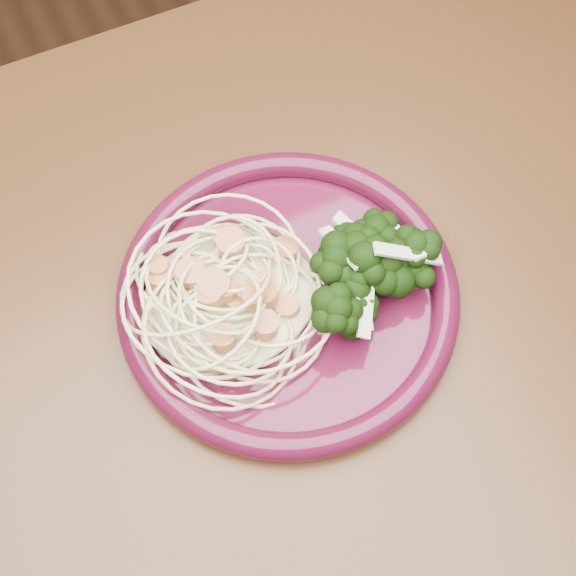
# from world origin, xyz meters

# --- Properties ---
(dining_table) EXTENTS (1.20, 0.80, 0.75)m
(dining_table) POSITION_xyz_m (0.00, 0.00, 0.65)
(dining_table) COLOR #472814
(dining_table) RESTS_ON ground
(dinner_plate) EXTENTS (0.35, 0.35, 0.02)m
(dinner_plate) POSITION_xyz_m (0.04, 0.06, 0.76)
(dinner_plate) COLOR #450C23
(dinner_plate) RESTS_ON dining_table
(spaghetti_pile) EXTENTS (0.18, 0.16, 0.03)m
(spaghetti_pile) POSITION_xyz_m (-0.01, 0.07, 0.77)
(spaghetti_pile) COLOR beige
(spaghetti_pile) RESTS_ON dinner_plate
(scallop_cluster) EXTENTS (0.15, 0.15, 0.04)m
(scallop_cluster) POSITION_xyz_m (-0.01, 0.07, 0.81)
(scallop_cluster) COLOR #C77F47
(scallop_cluster) RESTS_ON spaghetti_pile
(broccoli_pile) EXTENTS (0.14, 0.18, 0.05)m
(broccoli_pile) POSITION_xyz_m (0.09, 0.04, 0.78)
(broccoli_pile) COLOR black
(broccoli_pile) RESTS_ON dinner_plate
(onion_garnish) EXTENTS (0.10, 0.12, 0.05)m
(onion_garnish) POSITION_xyz_m (0.09, 0.04, 0.82)
(onion_garnish) COLOR beige
(onion_garnish) RESTS_ON broccoli_pile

